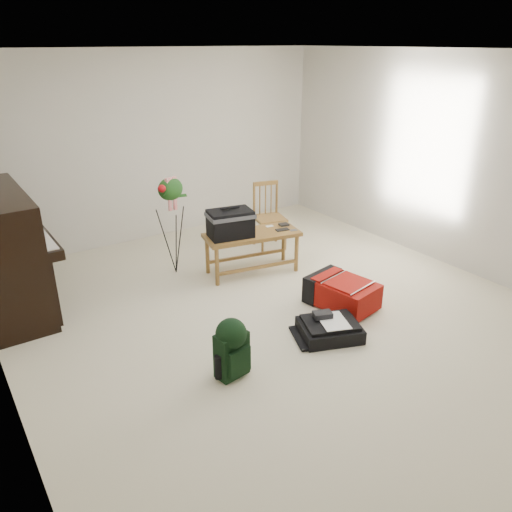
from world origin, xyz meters
TOP-DOWN VIEW (x-y plane):
  - floor at (0.00, 0.00)m, footprint 5.00×5.50m
  - ceiling at (0.00, 0.00)m, footprint 5.00×5.50m
  - wall_back at (0.00, 2.75)m, footprint 5.00×0.04m
  - wall_right at (2.50, 0.00)m, footprint 0.04×5.50m
  - piano at (-2.19, 1.60)m, footprint 0.71×1.50m
  - bench at (0.16, 0.94)m, footprint 1.18×0.66m
  - dining_chair at (0.98, 1.50)m, footprint 0.46×0.46m
  - red_suitcase at (0.65, -0.23)m, footprint 0.58×0.77m
  - black_duffel at (0.15, -0.65)m, footprint 0.67×0.61m
  - green_backpack at (-0.92, -0.64)m, footprint 0.29×0.26m
  - flower_stand at (-0.42, 1.45)m, footprint 0.48×0.48m

SIDE VIEW (x-z plane):
  - floor at x=0.00m, z-range -0.01..0.01m
  - black_duffel at x=0.15m, z-range -0.03..0.20m
  - red_suitcase at x=0.65m, z-range 0.01..0.30m
  - green_backpack at x=-0.92m, z-range 0.03..0.55m
  - dining_chair at x=0.98m, z-range -0.01..0.86m
  - flower_stand at x=-0.42m, z-range -0.02..1.19m
  - piano at x=-2.19m, z-range -0.03..1.22m
  - bench at x=0.16m, z-range 0.18..1.03m
  - wall_back at x=0.00m, z-range 0.00..2.50m
  - wall_right at x=2.50m, z-range 0.00..2.50m
  - ceiling at x=0.00m, z-range 2.50..2.50m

